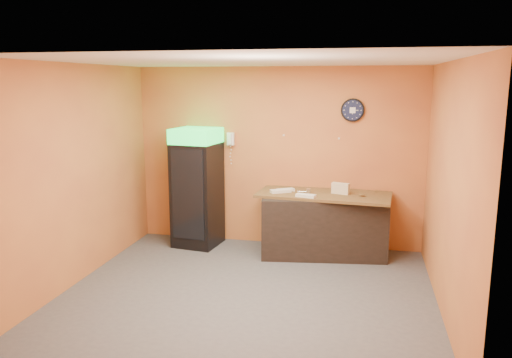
# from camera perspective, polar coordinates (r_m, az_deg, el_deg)

# --- Properties ---
(floor) EXTENTS (4.50, 4.50, 0.00)m
(floor) POSITION_cam_1_polar(r_m,az_deg,el_deg) (6.35, -0.83, -12.80)
(floor) COLOR #47474C
(floor) RESTS_ON ground
(back_wall) EXTENTS (4.50, 0.02, 2.80)m
(back_wall) POSITION_cam_1_polar(r_m,az_deg,el_deg) (7.85, 2.44, 2.50)
(back_wall) COLOR #D5803C
(back_wall) RESTS_ON floor
(left_wall) EXTENTS (0.02, 4.00, 2.80)m
(left_wall) POSITION_cam_1_polar(r_m,az_deg,el_deg) (6.79, -19.71, 0.50)
(left_wall) COLOR #D5803C
(left_wall) RESTS_ON floor
(right_wall) EXTENTS (0.02, 4.00, 2.80)m
(right_wall) POSITION_cam_1_polar(r_m,az_deg,el_deg) (5.85, 21.15, -1.22)
(right_wall) COLOR #D5803C
(right_wall) RESTS_ON floor
(ceiling) EXTENTS (4.50, 4.00, 0.02)m
(ceiling) POSITION_cam_1_polar(r_m,az_deg,el_deg) (5.81, -0.91, 13.35)
(ceiling) COLOR white
(ceiling) RESTS_ON back_wall
(beverage_cooler) EXTENTS (0.73, 0.74, 1.86)m
(beverage_cooler) POSITION_cam_1_polar(r_m,az_deg,el_deg) (7.87, -6.78, -1.18)
(beverage_cooler) COLOR black
(beverage_cooler) RESTS_ON floor
(prep_counter) EXTENTS (1.90, 1.05, 0.90)m
(prep_counter) POSITION_cam_1_polar(r_m,az_deg,el_deg) (7.57, 7.68, -5.26)
(prep_counter) COLOR black
(prep_counter) RESTS_ON floor
(wall_clock) EXTENTS (0.35, 0.06, 0.35)m
(wall_clock) POSITION_cam_1_polar(r_m,az_deg,el_deg) (7.64, 10.99, 7.73)
(wall_clock) COLOR black
(wall_clock) RESTS_ON back_wall
(wall_phone) EXTENTS (0.11, 0.10, 0.20)m
(wall_phone) POSITION_cam_1_polar(r_m,az_deg,el_deg) (7.92, -2.92, 4.60)
(wall_phone) COLOR white
(wall_phone) RESTS_ON back_wall
(butcher_paper) EXTENTS (2.00, 1.01, 0.04)m
(butcher_paper) POSITION_cam_1_polar(r_m,az_deg,el_deg) (7.46, 7.77, -1.78)
(butcher_paper) COLOR brown
(butcher_paper) RESTS_ON prep_counter
(sub_roll_stack) EXTENTS (0.27, 0.16, 0.16)m
(sub_roll_stack) POSITION_cam_1_polar(r_m,az_deg,el_deg) (7.43, 9.64, -1.07)
(sub_roll_stack) COLOR beige
(sub_roll_stack) RESTS_ON butcher_paper
(wrapped_sandwich_left) EXTENTS (0.32, 0.26, 0.04)m
(wrapped_sandwich_left) POSITION_cam_1_polar(r_m,az_deg,el_deg) (7.44, 2.83, -1.38)
(wrapped_sandwich_left) COLOR silver
(wrapped_sandwich_left) RESTS_ON butcher_paper
(wrapped_sandwich_mid) EXTENTS (0.30, 0.18, 0.04)m
(wrapped_sandwich_mid) POSITION_cam_1_polar(r_m,az_deg,el_deg) (7.17, 5.72, -1.91)
(wrapped_sandwich_mid) COLOR silver
(wrapped_sandwich_mid) RESTS_ON butcher_paper
(wrapped_sandwich_right) EXTENTS (0.28, 0.23, 0.04)m
(wrapped_sandwich_right) POSITION_cam_1_polar(r_m,az_deg,el_deg) (7.53, 3.40, -1.26)
(wrapped_sandwich_right) COLOR silver
(wrapped_sandwich_right) RESTS_ON butcher_paper
(kitchen_tool) EXTENTS (0.07, 0.07, 0.07)m
(kitchen_tool) POSITION_cam_1_polar(r_m,az_deg,el_deg) (7.45, 6.03, -1.32)
(kitchen_tool) COLOR silver
(kitchen_tool) RESTS_ON butcher_paper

